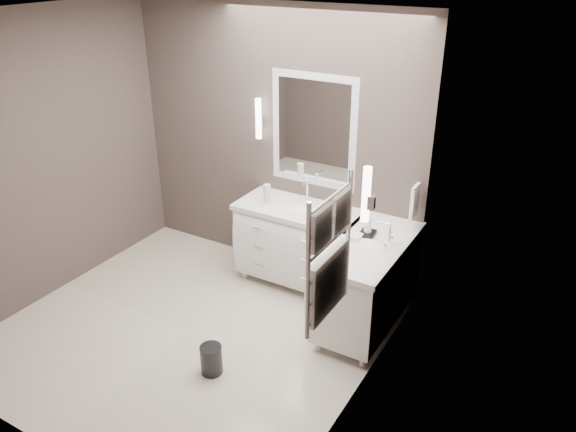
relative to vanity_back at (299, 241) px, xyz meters
The scene contains 21 objects.
floor 1.39m from the vanity_back, 110.17° to the right, with size 3.20×3.00×0.01m, color beige.
ceiling 2.57m from the vanity_back, 110.17° to the right, with size 3.20×3.00×0.01m, color white.
wall_back 1.01m from the vanity_back, 148.11° to the left, with size 3.20×0.01×2.70m, color #483C39.
wall_front 2.90m from the vanity_back, 99.36° to the right, with size 3.20×0.01×2.70m, color #483C39.
wall_left 2.54m from the vanity_back, 149.20° to the right, with size 0.01×3.00×2.70m, color #483C39.
wall_right 1.89m from the vanity_back, 46.69° to the right, with size 0.01×3.00×2.70m, color #483C39.
vanity_back is the anchor object (origin of this frame).
vanity_right 0.93m from the vanity_back, 20.38° to the right, with size 0.59×1.24×0.97m.
mirror_back 1.10m from the vanity_back, 90.00° to the left, with size 0.90×0.02×1.10m.
mirror_right 1.62m from the vanity_back, 20.48° to the right, with size 0.02×0.90×1.10m.
sconce_back 1.27m from the vanity_back, 160.98° to the left, with size 0.06×0.06×0.40m.
sconce_right 1.84m from the vanity_back, 43.07° to the right, with size 0.06×0.06×0.40m.
towel_bar_corner 1.26m from the vanity_back, ahead, with size 0.03×0.22×0.30m.
towel_ladder 2.16m from the vanity_back, 55.90° to the right, with size 0.06×0.58×0.90m.
waste_bin 1.58m from the vanity_back, 88.17° to the right, with size 0.18×0.18×0.25m, color black.
amenity_tray_back 0.54m from the vanity_back, 11.80° to the right, with size 0.17×0.13×0.03m, color black.
amenity_tray_right 0.90m from the vanity_back, 14.37° to the right, with size 0.13×0.18×0.03m, color black.
water_bottle 0.57m from the vanity_back, 165.75° to the right, with size 0.07×0.07×0.20m, color silver.
soap_bottle_a 0.59m from the vanity_back, ahead, with size 0.07×0.07×0.15m, color white.
soap_bottle_b 0.62m from the vanity_back, 14.92° to the right, with size 0.09×0.09×0.11m, color black.
soap_bottle_c 0.95m from the vanity_back, 14.37° to the right, with size 0.07×0.07×0.18m, color white.
Camera 1 is at (2.83, -3.10, 3.13)m, focal length 35.00 mm.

